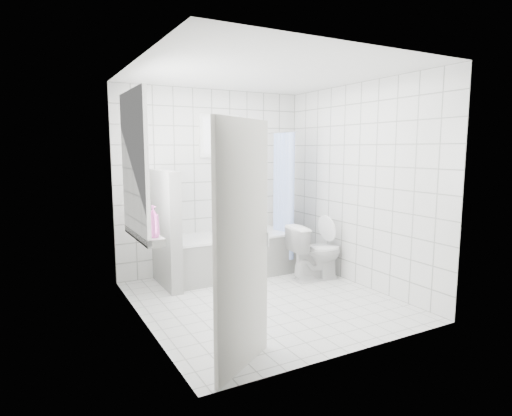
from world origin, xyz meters
TOP-DOWN VIEW (x-y plane):
  - ground at (0.00, 0.00)m, footprint 3.00×3.00m
  - ceiling at (0.00, 0.00)m, footprint 3.00×3.00m
  - wall_back at (0.00, 1.50)m, footprint 2.80×0.02m
  - wall_front at (0.00, -1.50)m, footprint 2.80×0.02m
  - wall_left at (-1.40, 0.00)m, footprint 0.02×3.00m
  - wall_right at (1.40, 0.00)m, footprint 0.02×3.00m
  - window_left at (-1.35, 0.30)m, footprint 0.01×0.90m
  - window_back at (0.10, 1.46)m, footprint 0.50×0.01m
  - window_sill at (-1.31, 0.30)m, footprint 0.18×1.02m
  - door at (-0.92, -1.26)m, footprint 0.69×0.48m
  - bathtub at (0.09, 1.12)m, footprint 1.73×0.77m
  - partition_wall at (-0.84, 1.07)m, footprint 0.15×0.85m
  - tiled_ledge at (1.16, 1.38)m, footprint 0.40×0.24m
  - toilet at (1.03, 0.39)m, footprint 0.77×0.47m
  - curtain_rod at (0.90, 1.10)m, footprint 0.02×0.80m
  - shower_curtain at (0.90, 0.97)m, footprint 0.14×0.48m
  - tub_faucet at (0.19, 1.46)m, footprint 0.18×0.06m
  - sill_bottles at (-1.30, 0.24)m, footprint 0.15×0.75m
  - ledge_bottles at (1.15, 1.38)m, footprint 0.19×0.15m

SIDE VIEW (x-z plane):
  - ground at x=0.00m, z-range 0.00..0.00m
  - tiled_ledge at x=1.16m, z-range 0.00..0.55m
  - bathtub at x=0.09m, z-range 0.00..0.58m
  - toilet at x=1.03m, z-range 0.00..0.76m
  - ledge_bottles at x=1.15m, z-range 0.54..0.81m
  - partition_wall at x=-0.84m, z-range 0.00..1.50m
  - tub_faucet at x=0.19m, z-range 0.82..0.88m
  - window_sill at x=-1.31m, z-range 0.82..0.90m
  - door at x=-0.92m, z-range 0.00..2.00m
  - sill_bottles at x=-1.30m, z-range 0.89..1.22m
  - shower_curtain at x=0.90m, z-range 0.21..1.99m
  - wall_back at x=0.00m, z-range 0.00..2.60m
  - wall_front at x=0.00m, z-range 0.00..2.60m
  - wall_left at x=-1.40m, z-range 0.00..2.60m
  - wall_right at x=1.40m, z-range 0.00..2.60m
  - window_left at x=-1.35m, z-range 0.90..2.30m
  - window_back at x=0.10m, z-range 1.70..2.20m
  - curtain_rod at x=0.90m, z-range 1.99..2.01m
  - ceiling at x=0.00m, z-range 2.60..2.60m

